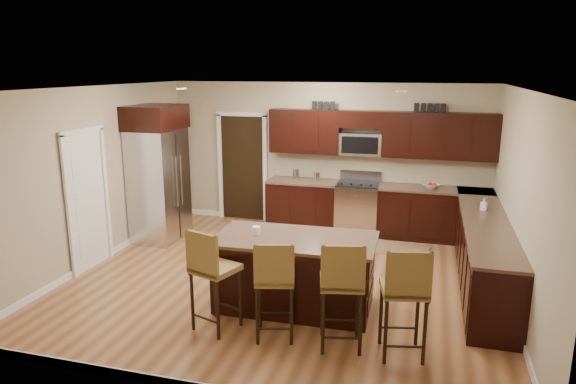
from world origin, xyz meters
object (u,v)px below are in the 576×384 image
(island, at_px, (295,274))
(refrigerator, at_px, (158,172))
(range, at_px, (358,208))
(stool_right, at_px, (342,283))
(stool_left, at_px, (211,269))
(stool_mid, at_px, (275,279))
(stool_extra, at_px, (405,290))

(island, relative_size, refrigerator, 0.86)
(range, bearing_deg, stool_right, -84.34)
(refrigerator, bearing_deg, stool_left, -51.72)
(island, distance_m, stool_mid, 0.90)
(island, xyz_separation_m, refrigerator, (-2.96, 1.95, 0.77))
(range, relative_size, stool_extra, 0.91)
(refrigerator, bearing_deg, stool_right, -37.13)
(range, relative_size, island, 0.55)
(island, relative_size, stool_extra, 1.65)
(range, distance_m, refrigerator, 3.61)
(stool_left, distance_m, stool_extra, 2.14)
(range, bearing_deg, refrigerator, -158.98)
(refrigerator, height_order, stool_extra, refrigerator)
(stool_mid, height_order, refrigerator, refrigerator)
(refrigerator, bearing_deg, stool_mid, -43.40)
(range, xyz_separation_m, stool_mid, (-0.34, -4.07, 0.25))
(stool_left, distance_m, stool_mid, 0.75)
(stool_left, xyz_separation_m, stool_extra, (2.14, -0.00, 0.00))
(stool_mid, relative_size, stool_extra, 0.95)
(island, bearing_deg, stool_right, -50.40)
(island, height_order, refrigerator, refrigerator)
(stool_left, height_order, stool_mid, stool_left)
(stool_mid, xyz_separation_m, stool_right, (0.74, -0.00, 0.04))
(stool_mid, bearing_deg, range, 70.66)
(stool_right, bearing_deg, range, 83.13)
(stool_extra, bearing_deg, stool_right, 167.47)
(stool_extra, bearing_deg, stool_left, 167.41)
(stool_left, xyz_separation_m, stool_mid, (0.75, 0.00, -0.04))
(stool_mid, height_order, stool_right, stool_right)
(stool_left, bearing_deg, stool_right, 18.63)
(stool_left, xyz_separation_m, refrigerator, (-2.21, 2.80, 0.44))
(stool_left, relative_size, stool_right, 1.00)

